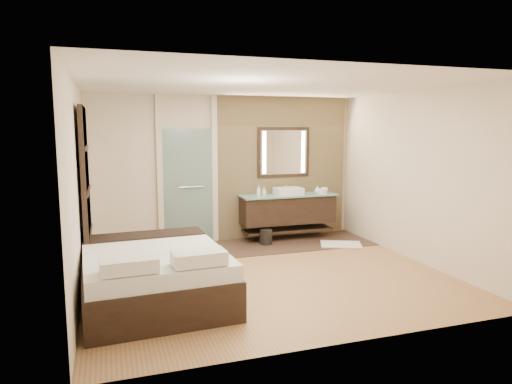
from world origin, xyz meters
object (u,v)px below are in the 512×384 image
object	(u,v)px
bed	(154,274)
mirror_unit	(284,152)
waste_bin	(266,237)
vanity	(288,209)

from	to	relation	value
bed	mirror_unit	bearing A→B (deg)	41.14
bed	waste_bin	distance (m)	3.08
mirror_unit	waste_bin	bearing A→B (deg)	-135.40
waste_bin	vanity	bearing A→B (deg)	28.63
mirror_unit	waste_bin	distance (m)	1.69
vanity	bed	xyz separation A→B (m)	(-2.75, -2.43, -0.25)
bed	vanity	bearing A→B (deg)	38.47
vanity	waste_bin	size ratio (longest dim) A/B	6.60
vanity	bed	distance (m)	3.68
waste_bin	mirror_unit	bearing A→B (deg)	44.60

